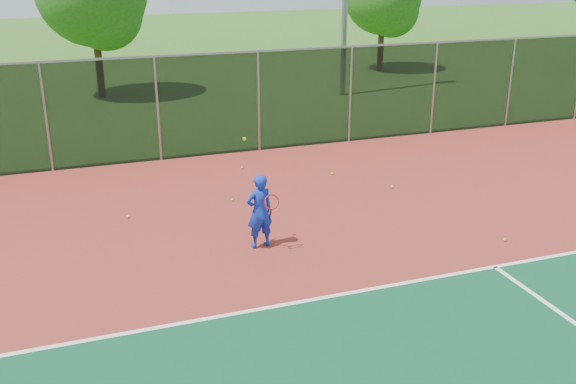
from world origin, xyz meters
name	(u,v)px	position (x,y,z in m)	size (l,w,h in m)	color
ground	(506,382)	(0.00, 0.00, 0.00)	(120.00, 120.00, 0.00)	#2D5D1A
court_apron	(431,311)	(0.00, 2.00, 0.01)	(30.00, 20.00, 0.02)	maroon
fence_back	(259,100)	(0.00, 12.00, 1.56)	(30.00, 0.06, 3.03)	black
tennis_player	(260,211)	(-2.00, 5.40, 0.81)	(0.63, 0.65, 2.33)	#142FBE
practice_ball_0	(505,240)	(2.93, 3.94, 0.06)	(0.07, 0.07, 0.07)	#B1C516
practice_ball_1	(128,217)	(-4.40, 7.84, 0.06)	(0.07, 0.07, 0.07)	#B1C516
practice_ball_2	(232,200)	(-1.89, 8.08, 0.06)	(0.07, 0.07, 0.07)	#B1C516
practice_ball_3	(242,168)	(-1.00, 10.39, 0.06)	(0.07, 0.07, 0.07)	#B1C516
practice_ball_6	(392,187)	(2.23, 7.61, 0.06)	(0.07, 0.07, 0.07)	#B1C516
practice_ball_7	(332,174)	(1.19, 9.09, 0.06)	(0.07, 0.07, 0.07)	#B1C516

